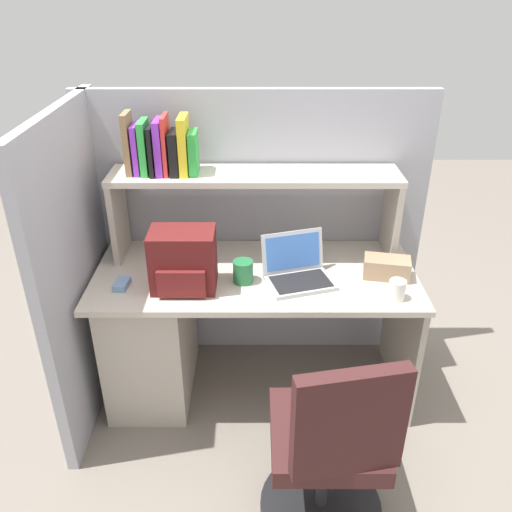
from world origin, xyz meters
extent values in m
plane|color=slate|center=(0.00, 0.00, 0.00)|extent=(8.00, 8.00, 0.00)
cube|color=beige|center=(0.00, 0.00, 0.71)|extent=(1.60, 0.70, 0.03)
cube|color=#B6AD9F|center=(-0.55, 0.00, 0.35)|extent=(0.40, 0.64, 0.70)
cube|color=#B6AD9F|center=(0.78, 0.00, 0.35)|extent=(0.03, 0.64, 0.70)
cube|color=#9E9EA8|center=(0.00, 0.38, 0.78)|extent=(1.84, 0.05, 1.55)
cube|color=#9E9EA8|center=(-0.85, -0.05, 0.78)|extent=(0.05, 1.06, 1.55)
cube|color=#B3A99C|center=(-0.70, 0.20, 0.94)|extent=(0.03, 0.28, 0.42)
cube|color=#B3A99C|center=(0.70, 0.20, 0.94)|extent=(0.03, 0.28, 0.42)
cube|color=beige|center=(0.00, 0.20, 1.17)|extent=(1.44, 0.28, 0.03)
cube|color=olive|center=(-0.61, 0.20, 1.33)|extent=(0.03, 0.14, 0.29)
cube|color=purple|center=(-0.57, 0.20, 1.30)|extent=(0.03, 0.15, 0.24)
cube|color=green|center=(-0.53, 0.20, 1.31)|extent=(0.03, 0.15, 0.26)
cube|color=black|center=(-0.49, 0.20, 1.30)|extent=(0.02, 0.17, 0.24)
cube|color=purple|center=(-0.46, 0.20, 1.31)|extent=(0.03, 0.16, 0.26)
cube|color=red|center=(-0.43, 0.20, 1.32)|extent=(0.02, 0.15, 0.28)
cube|color=black|center=(-0.39, 0.19, 1.29)|extent=(0.04, 0.15, 0.21)
cube|color=yellow|center=(-0.34, 0.20, 1.32)|extent=(0.04, 0.17, 0.28)
cube|color=green|center=(-0.30, 0.20, 1.28)|extent=(0.04, 0.14, 0.21)
cube|color=#B7BABF|center=(0.22, -0.11, 0.74)|extent=(0.36, 0.30, 0.02)
cube|color=black|center=(0.22, -0.12, 0.75)|extent=(0.31, 0.24, 0.00)
cube|color=#B7BABF|center=(0.18, 0.00, 0.85)|extent=(0.31, 0.14, 0.20)
cube|color=#3F72CC|center=(0.19, -0.01, 0.85)|extent=(0.27, 0.12, 0.16)
cube|color=#591919|center=(-0.33, -0.13, 0.88)|extent=(0.30, 0.20, 0.29)
cube|color=maroon|center=(-0.33, -0.24, 0.81)|extent=(0.22, 0.04, 0.13)
cube|color=#7299C6|center=(-0.63, -0.14, 0.75)|extent=(0.07, 0.11, 0.03)
cylinder|color=white|center=(0.65, -0.24, 0.78)|extent=(0.08, 0.08, 0.09)
cube|color=#9E7F60|center=(0.64, -0.04, 0.78)|extent=(0.24, 0.16, 0.10)
cylinder|color=#26723F|center=(-0.06, -0.09, 0.79)|extent=(0.10, 0.10, 0.11)
cylinder|color=black|center=(0.28, -0.78, 0.02)|extent=(0.52, 0.52, 0.04)
cylinder|color=#262628|center=(0.28, -0.78, 0.24)|extent=(0.05, 0.05, 0.41)
cube|color=#3F1E1E|center=(0.28, -0.78, 0.45)|extent=(0.44, 0.44, 0.08)
cube|color=#3F1E1E|center=(0.32, -0.98, 0.71)|extent=(0.40, 0.13, 0.44)
camera|label=1|loc=(0.01, -2.28, 2.06)|focal=37.14mm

